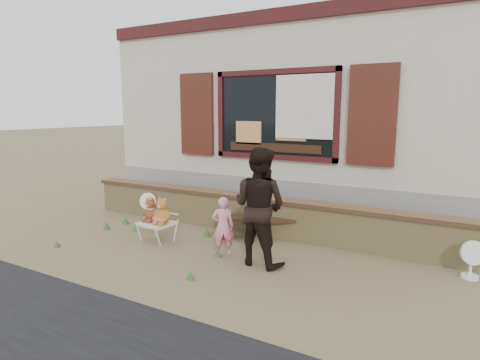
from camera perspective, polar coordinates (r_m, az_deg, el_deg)
The scene contains 12 objects.
ground at distance 6.39m, azimuth -2.67°, elevation -9.69°, with size 80.00×80.00×0.00m, color brown.
shopfront at distance 10.11m, azimuth 10.97°, elevation 8.93°, with size 8.04×5.13×4.00m.
brick_wall at distance 7.12m, azimuth 1.58°, elevation -4.74°, with size 7.10×0.36×0.67m.
bench at distance 6.78m, azimuth 3.04°, elevation -6.10°, with size 1.46×0.88×0.37m.
folding_chair at distance 6.78m, azimuth -11.70°, elevation -6.15°, with size 0.56×0.51×0.32m.
teddy_bear_left at distance 6.82m, azimuth -12.59°, elevation -4.08°, with size 0.29×0.25×0.40m, color brown, non-canonical shape.
teddy_bear_right at distance 6.62m, azimuth -10.94°, elevation -4.28°, with size 0.32×0.28×0.44m, color olive, non-canonical shape.
child at distance 5.97m, azimuth -2.45°, elevation -6.61°, with size 0.33×0.21×0.89m, color pink.
adult at distance 5.57m, azimuth 2.76°, elevation -3.78°, with size 0.80×0.63×1.65m, color black.
fan_left at distance 8.15m, azimuth -12.83°, elevation -3.60°, with size 0.35×0.23×0.54m.
fan_right at distance 6.03m, azimuth 30.05°, elevation -9.72°, with size 0.33×0.22×0.51m.
grass_tufts at distance 7.27m, azimuth -13.34°, elevation -6.99°, with size 2.74×1.82×0.15m.
Camera 1 is at (3.19, -5.10, 2.15)m, focal length 30.00 mm.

